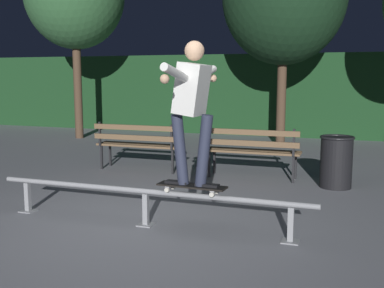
# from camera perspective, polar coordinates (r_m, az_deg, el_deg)

# --- Properties ---
(ground_plane) EXTENTS (90.00, 90.00, 0.00)m
(ground_plane) POSITION_cam_1_polar(r_m,az_deg,el_deg) (5.36, -6.20, -10.23)
(ground_plane) COLOR slate
(hedge_backdrop) EXTENTS (24.00, 1.20, 2.32)m
(hedge_backdrop) POSITION_cam_1_polar(r_m,az_deg,el_deg) (13.82, 10.29, 5.99)
(hedge_backdrop) COLOR #193D1E
(hedge_backdrop) RESTS_ON ground
(grind_rail) EXTENTS (3.88, 0.18, 0.43)m
(grind_rail) POSITION_cam_1_polar(r_m,az_deg,el_deg) (5.37, -5.73, -6.52)
(grind_rail) COLOR gray
(grind_rail) RESTS_ON ground
(skateboard) EXTENTS (0.79, 0.24, 0.09)m
(skateboard) POSITION_cam_1_polar(r_m,az_deg,el_deg) (5.12, -0.02, -5.23)
(skateboard) COLOR black
(skateboard) RESTS_ON grind_rail
(skateboarder) EXTENTS (0.62, 1.41, 1.56)m
(skateboarder) POSITION_cam_1_polar(r_m,az_deg,el_deg) (4.98, 0.01, 5.30)
(skateboarder) COLOR black
(skateboarder) RESTS_ON skateboard
(park_bench_leftmost) EXTENTS (1.60, 0.43, 0.88)m
(park_bench_leftmost) POSITION_cam_1_polar(r_m,az_deg,el_deg) (8.41, -6.69, 0.32)
(park_bench_leftmost) COLOR black
(park_bench_leftmost) RESTS_ON ground
(park_bench_left_center) EXTENTS (1.60, 0.43, 0.88)m
(park_bench_left_center) POSITION_cam_1_polar(r_m,az_deg,el_deg) (7.73, 7.30, -0.40)
(park_bench_left_center) COLOR black
(park_bench_left_center) RESTS_ON ground
(trash_can) EXTENTS (0.52, 0.52, 0.80)m
(trash_can) POSITION_cam_1_polar(r_m,az_deg,el_deg) (7.45, 17.31, -2.02)
(trash_can) COLOR black
(trash_can) RESTS_ON ground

